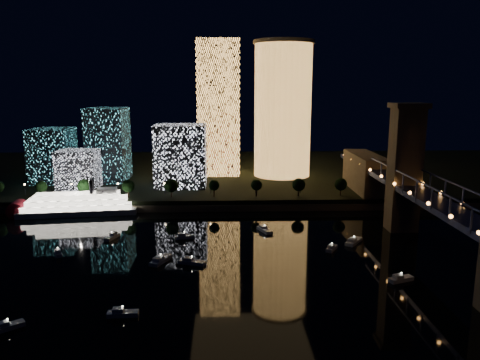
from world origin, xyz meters
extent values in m
plane|color=black|center=(0.00, 0.00, 0.00)|extent=(520.00, 520.00, 0.00)
cube|color=black|center=(0.00, 160.00, 2.50)|extent=(420.00, 160.00, 5.00)
cube|color=#6B5E4C|center=(0.00, 82.00, 1.50)|extent=(420.00, 6.00, 3.00)
cylinder|color=#FFAE51|center=(28.33, 140.74, 41.99)|extent=(32.00, 32.00, 73.99)
cylinder|color=#6B5E4C|center=(28.33, 140.74, 79.99)|extent=(34.00, 34.00, 2.00)
cube|color=#FFAE51|center=(-8.23, 148.43, 43.43)|extent=(24.16, 24.16, 76.86)
cube|color=white|center=(-27.60, 113.45, 20.90)|extent=(25.84, 21.87, 31.81)
cube|color=#54D6E4|center=(-68.34, 129.91, 24.79)|extent=(19.79, 25.73, 39.58)
cube|color=white|center=(-78.99, 109.55, 14.74)|extent=(19.48, 17.71, 19.48)
cube|color=#54D6E4|center=(-97.76, 126.85, 19.40)|extent=(20.57, 22.63, 28.80)
cube|color=navy|center=(65.00, 0.00, 18.00)|extent=(10.00, 260.00, 2.00)
cube|color=#6B5E4C|center=(65.00, 50.00, 24.00)|extent=(11.00, 9.00, 48.00)
cube|color=#6B5E4C|center=(65.00, 50.00, 49.00)|extent=(13.00, 11.00, 2.00)
cube|color=navy|center=(60.00, 0.00, 25.00)|extent=(0.50, 150.00, 0.50)
cube|color=#6B5E4C|center=(65.00, 100.00, 11.50)|extent=(12.00, 40.00, 23.00)
cube|color=navy|center=(60.00, -12.00, 21.50)|extent=(0.50, 0.50, 7.00)
cube|color=navy|center=(60.00, 12.00, 21.50)|extent=(0.50, 0.50, 7.00)
cube|color=navy|center=(60.00, 36.00, 21.50)|extent=(0.50, 0.50, 7.00)
cube|color=navy|center=(60.00, 60.00, 21.50)|extent=(0.50, 0.50, 7.00)
sphere|color=#FF9138|center=(59.50, 0.00, 19.80)|extent=(1.20, 1.20, 1.20)
sphere|color=#FF9138|center=(59.50, 45.00, 19.80)|extent=(1.20, 1.20, 1.20)
sphere|color=#FF9138|center=(59.50, 90.00, 19.80)|extent=(1.20, 1.20, 1.20)
cube|color=silver|center=(-70.41, 77.64, 1.28)|extent=(52.04, 17.49, 2.55)
cube|color=white|center=(-70.41, 77.64, 3.72)|extent=(47.69, 15.95, 2.34)
cube|color=white|center=(-70.41, 77.64, 6.06)|extent=(43.35, 14.40, 2.34)
cube|color=white|center=(-70.41, 77.64, 8.40)|extent=(36.89, 12.61, 2.34)
cube|color=silver|center=(-57.74, 79.11, 10.42)|extent=(9.18, 7.32, 1.91)
cylinder|color=black|center=(-63.83, 76.26, 12.76)|extent=(1.49, 1.49, 6.38)
cylinder|color=black|center=(-64.32, 80.49, 12.76)|extent=(1.49, 1.49, 6.38)
cylinder|color=maroon|center=(-95.76, 74.70, 3.19)|extent=(8.49, 10.36, 7.44)
cube|color=silver|center=(-15.81, 16.24, 0.60)|extent=(9.30, 5.53, 1.20)
cube|color=silver|center=(-17.07, 16.67, 1.70)|extent=(3.68, 3.18, 1.00)
sphere|color=white|center=(-15.81, 16.24, 2.60)|extent=(0.36, 0.36, 0.36)
cube|color=silver|center=(-61.83, 25.99, 0.60)|extent=(4.64, 6.68, 1.20)
cube|color=silver|center=(-61.41, 25.12, 1.70)|extent=(2.48, 2.75, 1.00)
sphere|color=white|center=(-61.83, 25.99, 2.60)|extent=(0.36, 0.36, 0.36)
cube|color=silver|center=(-30.75, -17.92, 0.60)|extent=(7.76, 2.87, 1.20)
cube|color=silver|center=(-31.89, -17.98, 1.70)|extent=(2.78, 2.13, 1.00)
sphere|color=white|center=(-30.75, -17.92, 2.60)|extent=(0.36, 0.36, 0.36)
cube|color=silver|center=(10.58, 49.37, 0.60)|extent=(5.91, 9.02, 1.20)
cube|color=silver|center=(10.07, 50.56, 1.70)|extent=(3.24, 3.65, 1.00)
sphere|color=white|center=(10.58, 49.37, 2.60)|extent=(0.36, 0.36, 0.36)
cube|color=silver|center=(-20.29, 41.95, 0.60)|extent=(7.70, 3.89, 1.20)
cube|color=silver|center=(-21.37, 41.71, 1.70)|extent=(2.93, 2.43, 1.00)
sphere|color=white|center=(-20.29, 41.95, 2.60)|extent=(0.36, 0.36, 0.36)
cube|color=silver|center=(-26.03, 18.42, 0.60)|extent=(6.80, 10.30, 1.20)
cube|color=silver|center=(-26.62, 17.07, 1.70)|extent=(3.72, 4.18, 1.00)
sphere|color=white|center=(-26.03, 18.42, 2.60)|extent=(0.36, 0.36, 0.36)
cube|color=silver|center=(32.24, 27.48, 0.60)|extent=(5.40, 6.95, 1.20)
cube|color=silver|center=(31.71, 26.61, 1.70)|extent=(2.75, 2.96, 1.00)
sphere|color=white|center=(32.24, 27.48, 2.60)|extent=(0.36, 0.36, 0.36)
cube|color=silver|center=(-56.51, -23.47, 0.60)|extent=(7.12, 6.26, 1.20)
cube|color=silver|center=(-57.37, -24.14, 1.70)|extent=(3.15, 3.03, 1.00)
sphere|color=white|center=(-56.51, -23.47, 2.60)|extent=(0.36, 0.36, 0.36)
cube|color=silver|center=(41.92, 34.51, 0.60)|extent=(8.11, 9.34, 1.20)
cube|color=silver|center=(41.07, 33.38, 1.70)|extent=(3.95, 4.11, 1.00)
sphere|color=white|center=(41.92, 34.51, 2.60)|extent=(0.36, 0.36, 0.36)
cube|color=silver|center=(46.63, 0.59, 0.60)|extent=(8.11, 5.07, 1.20)
cube|color=silver|center=(45.55, 0.18, 1.70)|extent=(3.25, 2.84, 1.00)
sphere|color=white|center=(46.63, 0.59, 2.60)|extent=(0.36, 0.36, 0.36)
cube|color=silver|center=(-47.54, 42.85, 0.60)|extent=(4.76, 7.86, 1.20)
cube|color=silver|center=(-47.17, 43.91, 1.70)|extent=(2.71, 3.12, 1.00)
sphere|color=white|center=(-47.54, 42.85, 2.60)|extent=(0.36, 0.36, 0.36)
cylinder|color=black|center=(-90.00, 88.00, 7.00)|extent=(0.70, 0.70, 4.00)
sphere|color=black|center=(-90.00, 88.00, 10.50)|extent=(5.45, 5.45, 5.45)
cylinder|color=black|center=(-70.00, 88.00, 7.00)|extent=(0.70, 0.70, 4.00)
sphere|color=black|center=(-70.00, 88.00, 10.50)|extent=(6.76, 6.76, 6.76)
cylinder|color=black|center=(-50.00, 88.00, 7.00)|extent=(0.70, 0.70, 4.00)
sphere|color=black|center=(-50.00, 88.00, 10.50)|extent=(6.04, 6.04, 6.04)
cylinder|color=black|center=(-30.00, 88.00, 7.00)|extent=(0.70, 0.70, 4.00)
sphere|color=black|center=(-30.00, 88.00, 10.50)|extent=(6.45, 6.45, 6.45)
cylinder|color=black|center=(-10.00, 88.00, 7.00)|extent=(0.70, 0.70, 4.00)
sphere|color=black|center=(-10.00, 88.00, 10.50)|extent=(5.14, 5.14, 5.14)
cylinder|color=black|center=(10.00, 88.00, 7.00)|extent=(0.70, 0.70, 4.00)
sphere|color=black|center=(10.00, 88.00, 10.50)|extent=(5.24, 5.24, 5.24)
cylinder|color=black|center=(30.00, 88.00, 7.00)|extent=(0.70, 0.70, 4.00)
sphere|color=black|center=(30.00, 88.00, 10.50)|extent=(6.25, 6.25, 6.25)
cylinder|color=black|center=(50.00, 88.00, 7.00)|extent=(0.70, 0.70, 4.00)
sphere|color=black|center=(50.00, 88.00, 10.50)|extent=(5.97, 5.97, 5.97)
cylinder|color=black|center=(-100.00, 94.00, 7.50)|extent=(0.24, 0.24, 5.00)
sphere|color=#FFCC7F|center=(-100.00, 94.00, 10.30)|extent=(0.70, 0.70, 0.70)
cylinder|color=black|center=(-78.00, 94.00, 7.50)|extent=(0.24, 0.24, 5.00)
sphere|color=#FFCC7F|center=(-78.00, 94.00, 10.30)|extent=(0.70, 0.70, 0.70)
cylinder|color=black|center=(-56.00, 94.00, 7.50)|extent=(0.24, 0.24, 5.00)
sphere|color=#FFCC7F|center=(-56.00, 94.00, 10.30)|extent=(0.70, 0.70, 0.70)
cylinder|color=black|center=(-34.00, 94.00, 7.50)|extent=(0.24, 0.24, 5.00)
sphere|color=#FFCC7F|center=(-34.00, 94.00, 10.30)|extent=(0.70, 0.70, 0.70)
cylinder|color=black|center=(-12.00, 94.00, 7.50)|extent=(0.24, 0.24, 5.00)
sphere|color=#FFCC7F|center=(-12.00, 94.00, 10.30)|extent=(0.70, 0.70, 0.70)
cylinder|color=black|center=(10.00, 94.00, 7.50)|extent=(0.24, 0.24, 5.00)
sphere|color=#FFCC7F|center=(10.00, 94.00, 10.30)|extent=(0.70, 0.70, 0.70)
cylinder|color=black|center=(32.00, 94.00, 7.50)|extent=(0.24, 0.24, 5.00)
sphere|color=#FFCC7F|center=(32.00, 94.00, 10.30)|extent=(0.70, 0.70, 0.70)
camera|label=1|loc=(-5.23, -126.51, 56.65)|focal=35.00mm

